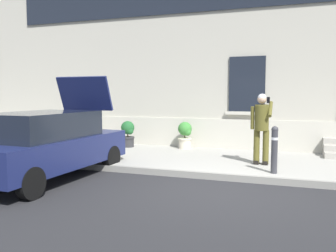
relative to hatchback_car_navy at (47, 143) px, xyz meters
name	(u,v)px	position (x,y,z in m)	size (l,w,h in m)	color
ground_plane	(222,192)	(3.89, 0.24, -0.80)	(80.00, 80.00, 0.00)	#232326
sidewalk	(242,162)	(3.89, 3.04, -0.72)	(24.00, 3.60, 0.15)	#99968E
curb_edge	(231,178)	(3.89, 1.18, -0.72)	(24.00, 0.12, 0.15)	gray
building_facade	(255,37)	(3.89, 5.53, 2.93)	(24.00, 1.52, 7.50)	#B2AD9E
hatchback_car_navy	(47,143)	(0.00, 0.00, 0.00)	(1.92, 4.13, 2.34)	#161E4C
bollard_near_person	(274,148)	(4.77, 1.59, -0.09)	(0.15, 0.15, 1.04)	#333338
person_on_phone	(262,124)	(4.41, 2.49, 0.35)	(0.51, 0.46, 1.75)	#514C1E
planter_terracotta	(84,130)	(-1.89, 4.41, -0.19)	(0.44, 0.44, 0.86)	#B25B38
planter_charcoal	(128,133)	(0.00, 4.11, -0.19)	(0.44, 0.44, 0.86)	#2D2D30
planter_cream	(185,134)	(1.88, 4.38, -0.19)	(0.44, 0.44, 0.86)	beige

